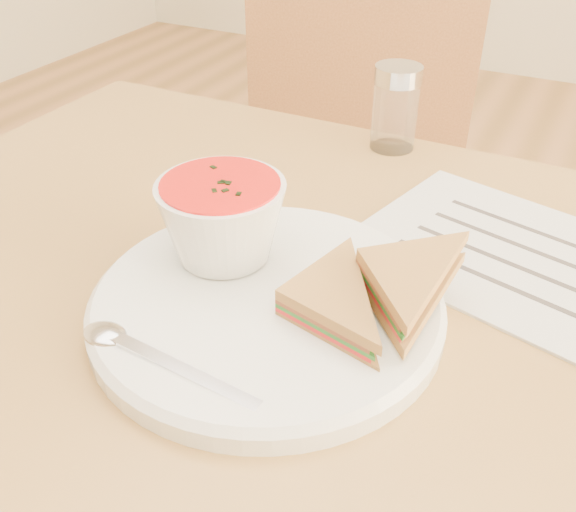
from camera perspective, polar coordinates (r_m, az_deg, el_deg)
The scene contains 8 objects.
chair_far at distance 1.14m, azimuth 4.67°, elevation -0.09°, with size 0.40×0.40×0.90m, color brown, non-canonical shape.
plate at distance 0.54m, azimuth -1.91°, elevation -4.45°, with size 0.30×0.30×0.02m, color white, non-canonical shape.
soup_bowl at distance 0.56m, azimuth -5.83°, elevation 2.84°, with size 0.11×0.11×0.08m, color white, non-canonical shape.
sandwich_half_a at distance 0.51m, azimuth -1.15°, elevation -4.39°, with size 0.10×0.10×0.03m, color #AA7F3C, non-canonical shape.
sandwich_half_b at distance 0.53m, azimuth 6.03°, elevation -0.72°, with size 0.10×0.10×0.03m, color #AA7F3C, non-canonical shape.
spoon at distance 0.48m, azimuth -11.31°, elevation -9.07°, with size 0.19×0.04×0.01m, color silver, non-canonical shape.
paper_menu at distance 0.65m, azimuth 19.73°, elevation -0.07°, with size 0.30×0.22×0.00m, color silver, non-canonical shape.
condiment_shaker at distance 0.82m, azimuth 9.51°, elevation 12.85°, with size 0.06×0.06×0.10m, color silver, non-canonical shape.
Camera 1 is at (0.20, -0.42, 1.10)m, focal length 40.00 mm.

